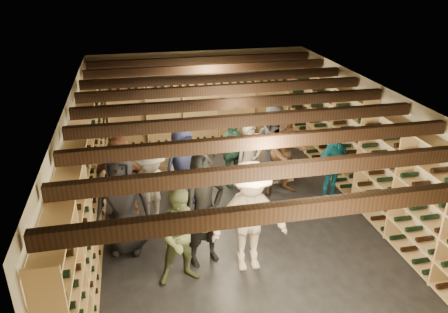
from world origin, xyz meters
The scene contains 22 objects.
ground centered at (0.00, 0.00, 0.00)m, with size 8.00×8.00×0.00m, color black.
walls centered at (0.00, 0.00, 1.20)m, with size 5.52×8.02×2.40m.
ceiling centered at (0.00, 0.00, 2.40)m, with size 5.50×8.00×0.01m, color beige.
ceiling_joists centered at (0.00, 0.00, 2.26)m, with size 5.40×7.12×0.18m.
wine_rack_left centered at (-2.57, 0.00, 1.08)m, with size 0.32×7.50×2.15m.
wine_rack_right centered at (2.57, 0.00, 1.08)m, with size 0.32×7.50×2.15m.
wine_rack_back centered at (0.00, 3.83, 1.07)m, with size 4.70×0.30×2.15m.
crate_stack_left centered at (-1.15, 1.99, 0.34)m, with size 0.59×0.51×0.68m.
crate_stack_right centered at (1.05, 2.31, 0.34)m, with size 0.57×0.46×0.68m.
crate_loose centered at (1.37, 1.30, 0.09)m, with size 0.50×0.33×0.17m, color tan.
person_0 centered at (-2.01, -0.62, 0.91)m, with size 0.89×0.58×1.82m, color black.
person_1 centered at (-0.77, -1.20, 0.94)m, with size 0.69×0.45×1.88m, color black.
person_2 centered at (-1.15, -1.59, 0.79)m, with size 0.76×0.60×1.57m, color #4D5635.
person_3 centered at (-0.12, -1.50, 0.92)m, with size 1.19×0.68×1.84m, color beige.
person_4 centered at (2.07, 0.27, 0.76)m, with size 0.89×0.37×1.51m, color #115A70.
person_5 centered at (-2.04, 0.52, 0.80)m, with size 1.49×0.48×1.61m, color brown.
person_6 centered at (-0.87, 0.76, 0.79)m, with size 0.77×0.50×1.58m, color #1D2243.
person_7 centered at (0.51, 0.81, 0.78)m, with size 0.57×0.37×1.55m, color gray.
person_8 centered at (1.25, 0.71, 0.90)m, with size 0.88×0.68×1.81m, color #4B301E.
person_9 centered at (-1.52, -0.05, 0.81)m, with size 1.04×0.60×1.61m, color #B0A9A1.
person_10 centered at (0.25, 1.30, 0.76)m, with size 0.89×0.37×1.52m, color #295444.
person_12 centered at (1.17, 1.30, 0.87)m, with size 0.85×0.55×1.74m, color #323337.
Camera 1 is at (-1.67, -6.94, 4.50)m, focal length 35.00 mm.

